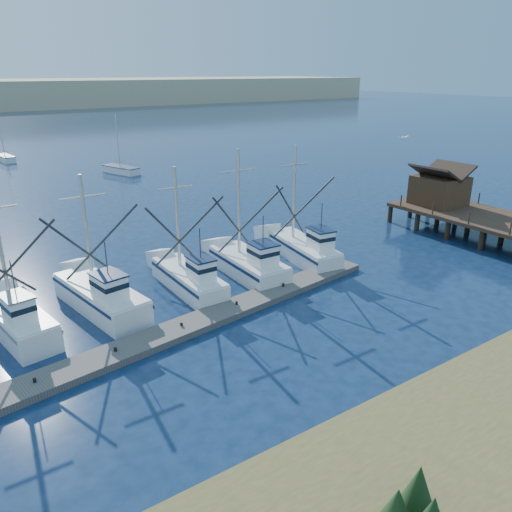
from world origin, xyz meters
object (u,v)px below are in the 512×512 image
at_px(timber_pier, 472,206).
at_px(sailboat_far, 5,158).
at_px(floating_dock, 182,329).
at_px(sailboat_near, 121,170).

bearing_deg(timber_pier, sailboat_far, 113.38).
relative_size(floating_dock, timber_pier, 1.48).
height_order(floating_dock, timber_pier, timber_pier).
bearing_deg(floating_dock, sailboat_far, 80.90).
distance_m(timber_pier, sailboat_near, 47.15).
relative_size(sailboat_near, sailboat_far, 1.00).
xyz_separation_m(sailboat_near, sailboat_far, (-11.88, 19.70, 0.01)).
bearing_deg(sailboat_far, timber_pier, -74.10).
relative_size(timber_pier, sailboat_far, 2.47).
distance_m(timber_pier, sailboat_far, 69.82).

